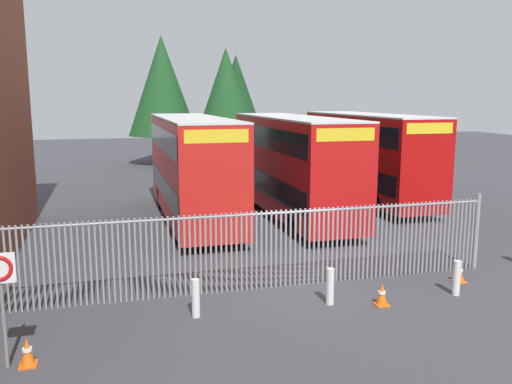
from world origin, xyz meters
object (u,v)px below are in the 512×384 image
Objects in this scene: double_decker_bus_behind_fence_right at (367,154)px; traffic_cone_near_kerb at (27,352)px; bollard_near_left at (196,298)px; traffic_cone_mid_forecourt at (382,295)px; bollard_center_front at (330,286)px; double_decker_bus_near_gate at (192,165)px; double_decker_bus_behind_fence_left at (293,163)px; speed_limit_sign_post at (0,282)px; traffic_cone_by_gate at (459,272)px; bollard_near_right at (457,278)px.

traffic_cone_near_kerb is at bearing -135.83° from double_decker_bus_behind_fence_right.
bollard_near_left is 1.61× the size of traffic_cone_mid_forecourt.
double_decker_bus_near_gate is at bearing 100.51° from bollard_center_front.
traffic_cone_mid_forecourt is at bearing -73.68° from double_decker_bus_near_gate.
double_decker_bus_behind_fence_left is 14.97m from traffic_cone_near_kerb.
double_decker_bus_behind_fence_right is at bearing 43.45° from speed_limit_sign_post.
traffic_cone_by_gate is at bearing -57.87° from double_decker_bus_near_gate.
double_decker_bus_behind_fence_right is 13.49m from bollard_near_right.
double_decker_bus_behind_fence_left is at bearing -5.24° from double_decker_bus_near_gate.
double_decker_bus_behind_fence_right is 20.11m from traffic_cone_near_kerb.
bollard_near_right is 1.61× the size of traffic_cone_by_gate.
double_decker_bus_behind_fence_left is 11.66m from bollard_near_left.
traffic_cone_by_gate is at bearing 9.95° from traffic_cone_near_kerb.
traffic_cone_by_gate is at bearing -79.12° from double_decker_bus_behind_fence_left.
double_decker_bus_behind_fence_right is 4.50× the size of speed_limit_sign_post.
bollard_near_left reaches higher than traffic_cone_mid_forecourt.
double_decker_bus_behind_fence_right reaches higher than bollard_near_left.
double_decker_bus_behind_fence_right is 14.62m from bollard_center_front.
bollard_near_right is (3.53, -0.29, 0.00)m from bollard_center_front.
double_decker_bus_behind_fence_left is at bearing 59.26° from bollard_near_left.
double_decker_bus_behind_fence_left reaches higher than bollard_center_front.
traffic_cone_near_kerb is (-11.28, -1.98, 0.00)m from traffic_cone_by_gate.
bollard_near_right is at bearing 6.09° from traffic_cone_near_kerb.
speed_limit_sign_post is (-7.42, -1.43, 1.30)m from bollard_center_front.
double_decker_bus_behind_fence_left reaches higher than traffic_cone_near_kerb.
bollard_near_left is at bearing -130.88° from double_decker_bus_behind_fence_right.
double_decker_bus_near_gate is 10.58m from bollard_near_left.
speed_limit_sign_post is (-8.66, -1.00, 1.49)m from traffic_cone_mid_forecourt.
speed_limit_sign_post is (-5.49, -11.81, -0.65)m from double_decker_bus_near_gate.
bollard_near_left is 1.61× the size of traffic_cone_near_kerb.
bollard_center_front is at bearing 175.33° from bollard_near_right.
double_decker_bus_behind_fence_left is 18.32× the size of traffic_cone_by_gate.
bollard_near_right is at bearing -129.96° from traffic_cone_by_gate.
speed_limit_sign_post is (-3.97, -1.52, 1.30)m from bollard_near_left.
bollard_near_right is 1.61× the size of traffic_cone_mid_forecourt.
double_decker_bus_near_gate is 11.46m from traffic_cone_mid_forecourt.
bollard_center_front reaches higher than traffic_cone_by_gate.
bollard_near_right is 1.61× the size of traffic_cone_near_kerb.
bollard_near_left is at bearing 20.99° from speed_limit_sign_post.
bollard_near_right is (-3.77, -12.80, -1.95)m from double_decker_bus_behind_fence_right.
speed_limit_sign_post is at bearing -159.01° from bollard_near_left.
double_decker_bus_behind_fence_left is 10.46m from bollard_center_front.
double_decker_bus_behind_fence_right reaches higher than bollard_near_right.
traffic_cone_mid_forecourt is (-2.29, -0.14, -0.19)m from bollard_near_right.
double_decker_bus_behind_fence_right is 12.52m from traffic_cone_by_gate.
traffic_cone_near_kerb is at bearing -170.05° from traffic_cone_by_gate.
traffic_cone_by_gate is at bearing 50.04° from bollard_near_right.
bollard_center_front is (1.93, -10.38, -1.95)m from double_decker_bus_near_gate.
double_decker_bus_behind_fence_right is 14.45m from traffic_cone_mid_forecourt.
traffic_cone_mid_forecourt is at bearing -115.09° from double_decker_bus_behind_fence_right.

